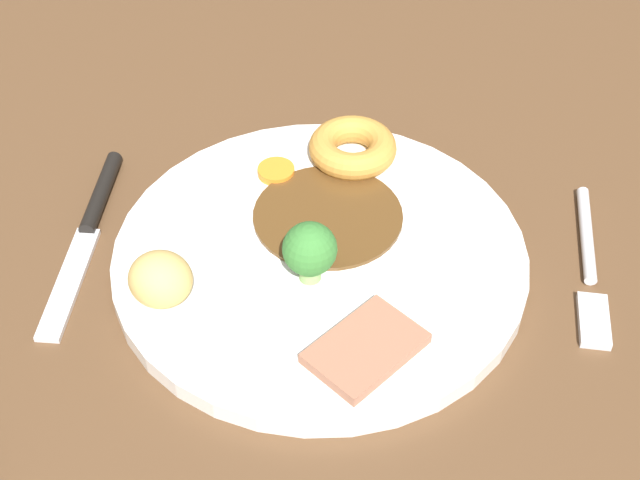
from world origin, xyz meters
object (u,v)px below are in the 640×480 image
at_px(meat_slice_main, 366,348).
at_px(fork, 589,268).
at_px(yorkshire_pudding, 353,147).
at_px(carrot_coin_front, 270,171).
at_px(dinner_plate, 320,257).
at_px(knife, 90,224).
at_px(broccoli_floret, 310,250).
at_px(roast_potato_left, 160,279).

height_order(meat_slice_main, fork, meat_slice_main).
xyz_separation_m(meat_slice_main, yorkshire_pudding, (0.02, -0.19, 0.01)).
height_order(carrot_coin_front, fork, carrot_coin_front).
bearing_deg(carrot_coin_front, dinner_plate, 118.62).
relative_size(fork, knife, 0.83).
distance_m(dinner_plate, broccoli_floret, 0.04).
bearing_deg(roast_potato_left, yorkshire_pudding, -127.57).
xyz_separation_m(dinner_plate, meat_slice_main, (-0.03, 0.09, 0.01)).
xyz_separation_m(roast_potato_left, broccoli_floret, (-0.10, -0.03, 0.01)).
xyz_separation_m(dinner_plate, fork, (-0.19, -0.01, -0.00)).
xyz_separation_m(roast_potato_left, carrot_coin_front, (-0.06, -0.13, -0.02)).
bearing_deg(knife, fork, 87.86).
height_order(dinner_plate, broccoli_floret, broccoli_floret).
height_order(roast_potato_left, fork, roast_potato_left).
bearing_deg(fork, yorkshire_pudding, -115.27).
distance_m(yorkshire_pudding, roast_potato_left, 0.20).
distance_m(meat_slice_main, broccoli_floret, 0.08).
bearing_deg(broccoli_floret, fork, -170.71).
bearing_deg(dinner_plate, knife, -8.47).
relative_size(carrot_coin_front, fork, 0.18).
height_order(roast_potato_left, broccoli_floret, broccoli_floret).
relative_size(dinner_plate, yorkshire_pudding, 4.27).
xyz_separation_m(meat_slice_main, roast_potato_left, (0.14, -0.04, 0.01)).
bearing_deg(roast_potato_left, knife, -47.59).
xyz_separation_m(meat_slice_main, carrot_coin_front, (0.08, -0.17, -0.00)).
bearing_deg(roast_potato_left, dinner_plate, -152.67).
bearing_deg(dinner_plate, meat_slice_main, 111.29).
bearing_deg(roast_potato_left, meat_slice_main, 164.83).
bearing_deg(knife, carrot_coin_front, 113.99).
bearing_deg(yorkshire_pudding, broccoli_floret, 79.73).
distance_m(roast_potato_left, knife, 0.11).
xyz_separation_m(meat_slice_main, broccoli_floret, (0.04, -0.06, 0.02)).
bearing_deg(carrot_coin_front, knife, 22.88).
relative_size(dinner_plate, carrot_coin_front, 10.30).
xyz_separation_m(roast_potato_left, fork, (-0.29, -0.06, -0.03)).
bearing_deg(meat_slice_main, dinner_plate, -68.71).
xyz_separation_m(broccoli_floret, knife, (0.17, -0.05, -0.04)).
relative_size(dinner_plate, roast_potato_left, 6.82).
bearing_deg(meat_slice_main, roast_potato_left, -15.17).
bearing_deg(broccoli_floret, roast_potato_left, 14.83).
xyz_separation_m(fork, knife, (0.36, -0.02, 0.00)).
relative_size(meat_slice_main, broccoli_floret, 1.55).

